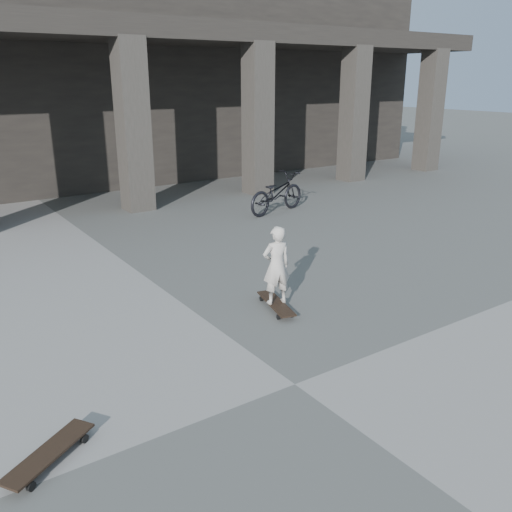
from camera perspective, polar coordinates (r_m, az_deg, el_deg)
ground at (r=5.94m, az=4.11°, el=-13.32°), size 90.00×90.00×0.00m
colonnade at (r=17.98m, az=-25.20°, el=16.43°), size 28.00×8.82×6.00m
longboard at (r=7.65m, az=2.12°, el=-5.06°), size 0.46×0.98×0.10m
skateboard_spare at (r=5.18m, az=-20.95°, el=-18.85°), size 0.89×0.69×0.11m
child at (r=7.44m, az=2.17°, el=-0.99°), size 0.45×0.34×1.11m
bicycle at (r=13.02m, az=2.18°, el=6.63°), size 1.90×1.02×0.95m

